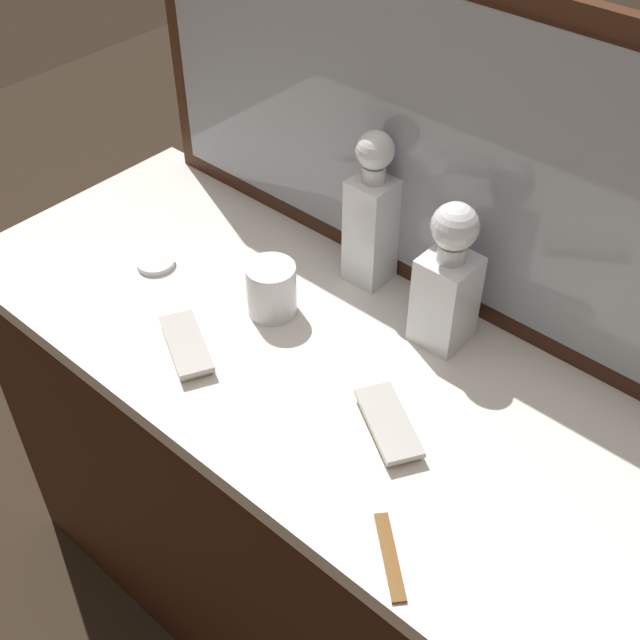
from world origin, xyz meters
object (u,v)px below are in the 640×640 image
Objects in this scene: crystal_tumbler_far_right at (272,291)px; silver_brush_right at (187,346)px; crystal_decanter_center at (447,288)px; silver_brush_far_right at (388,425)px; porcelain_dish at (156,263)px; crystal_decanter_left at (371,223)px; tortoiseshell_comb at (390,556)px.

crystal_tumbler_far_right is 0.18m from silver_brush_right.
crystal_decanter_center reaches higher than silver_brush_far_right.
crystal_decanter_center reaches higher than porcelain_dish.
crystal_decanter_left is 0.21m from crystal_decanter_center.
tortoiseshell_comb is (0.47, -0.26, -0.04)m from crystal_tumbler_far_right.
porcelain_dish is 0.76m from tortoiseshell_comb.
crystal_tumbler_far_right is 0.87× the size of tortoiseshell_comb.
crystal_tumbler_far_right is at bearing -151.60° from crystal_decanter_center.
silver_brush_right is 0.26m from porcelain_dish.
crystal_decanter_left is 3.06× the size of crystal_tumbler_far_right.
silver_brush_right is at bearing -166.26° from silver_brush_far_right.
crystal_decanter_center reaches higher than tortoiseshell_comb.
silver_brush_far_right is 0.98× the size of silver_brush_right.
crystal_decanter_left reaches higher than crystal_decanter_center.
crystal_decanter_center is at bearing 116.67° from tortoiseshell_comb.
crystal_decanter_center is 0.31m from crystal_tumbler_far_right.
crystal_decanter_left is at bearing 70.50° from crystal_tumbler_far_right.
crystal_decanter_center is at bearing 46.36° from silver_brush_right.
crystal_decanter_center is 0.57m from porcelain_dish.
crystal_decanter_center is 0.26m from silver_brush_far_right.
crystal_tumbler_far_right is 0.34m from silver_brush_far_right.
tortoiseshell_comb is (0.73, -0.20, -0.00)m from porcelain_dish.
crystal_decanter_center is at bearing -13.42° from crystal_decanter_left.
tortoiseshell_comb is (0.14, -0.18, -0.01)m from silver_brush_far_right.
crystal_decanter_left is at bearing 166.58° from crystal_decanter_center.
porcelain_dish reaches higher than tortoiseshell_comb.
porcelain_dish is at bearing 177.12° from silver_brush_far_right.
silver_brush_right is (-0.10, -0.37, -0.11)m from crystal_decanter_left.
crystal_tumbler_far_right is 1.35× the size of porcelain_dish.
porcelain_dish is at bearing -159.41° from crystal_decanter_center.
crystal_decanter_left reaches higher than silver_brush_far_right.
crystal_tumbler_far_right is 0.60× the size of silver_brush_right.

